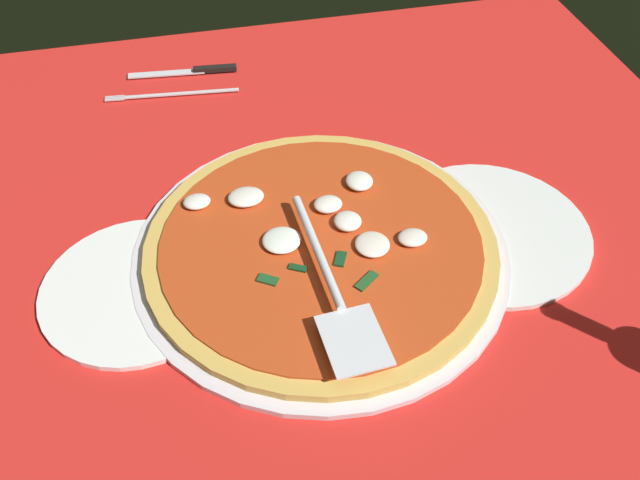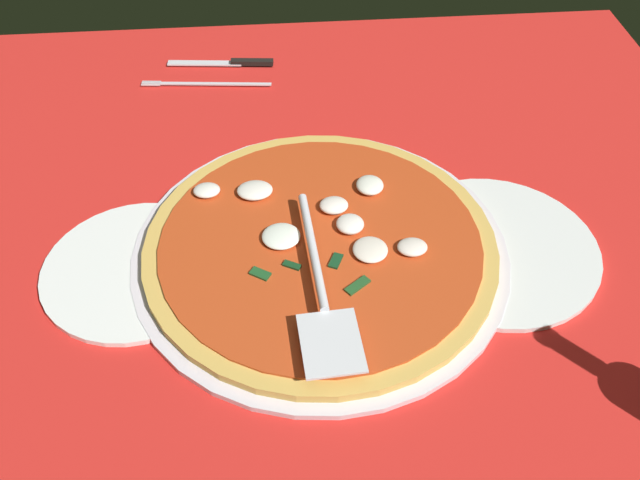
{
  "view_description": "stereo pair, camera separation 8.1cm",
  "coord_description": "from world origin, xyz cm",
  "px_view_note": "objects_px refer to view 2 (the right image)",
  "views": [
    {
      "loc": [
        -14.19,
        -54.49,
        59.78
      ],
      "look_at": [
        -1.48,
        0.47,
        2.19
      ],
      "focal_mm": 37.83,
      "sensor_mm": 36.0,
      "label": 1
    },
    {
      "loc": [
        -6.24,
        -55.74,
        59.78
      ],
      "look_at": [
        -1.48,
        0.47,
        2.19
      ],
      "focal_mm": 37.83,
      "sensor_mm": 36.0,
      "label": 2
    }
  ],
  "objects_px": {
    "dinner_plate_left": "(137,269)",
    "pizza_server": "(320,289)",
    "place_setting_far": "(219,75)",
    "pizza": "(320,241)",
    "dinner_plate_right": "(495,249)"
  },
  "relations": [
    {
      "from": "dinner_plate_left",
      "to": "pizza_server",
      "type": "relative_size",
      "value": 0.85
    },
    {
      "from": "dinner_plate_left",
      "to": "place_setting_far",
      "type": "distance_m",
      "value": 0.43
    },
    {
      "from": "dinner_plate_left",
      "to": "dinner_plate_right",
      "type": "xyz_separation_m",
      "value": [
        0.43,
        -0.0,
        0.0
      ]
    },
    {
      "from": "dinner_plate_left",
      "to": "pizza_server",
      "type": "bearing_deg",
      "value": -20.5
    },
    {
      "from": "dinner_plate_left",
      "to": "pizza",
      "type": "height_order",
      "value": "pizza"
    },
    {
      "from": "dinner_plate_right",
      "to": "place_setting_far",
      "type": "xyz_separation_m",
      "value": [
        -0.34,
        0.42,
        -0.0
      ]
    },
    {
      "from": "dinner_plate_left",
      "to": "pizza_server",
      "type": "distance_m",
      "value": 0.23
    },
    {
      "from": "pizza",
      "to": "place_setting_far",
      "type": "relative_size",
      "value": 1.95
    },
    {
      "from": "dinner_plate_left",
      "to": "pizza_server",
      "type": "xyz_separation_m",
      "value": [
        0.21,
        -0.08,
        0.04
      ]
    },
    {
      "from": "pizza_server",
      "to": "place_setting_far",
      "type": "distance_m",
      "value": 0.51
    },
    {
      "from": "dinner_plate_left",
      "to": "dinner_plate_right",
      "type": "distance_m",
      "value": 0.43
    },
    {
      "from": "pizza_server",
      "to": "dinner_plate_right",
      "type": "bearing_deg",
      "value": 105.36
    },
    {
      "from": "dinner_plate_right",
      "to": "pizza_server",
      "type": "height_order",
      "value": "pizza_server"
    },
    {
      "from": "dinner_plate_left",
      "to": "pizza",
      "type": "distance_m",
      "value": 0.22
    },
    {
      "from": "dinner_plate_left",
      "to": "dinner_plate_right",
      "type": "relative_size",
      "value": 0.88
    }
  ]
}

